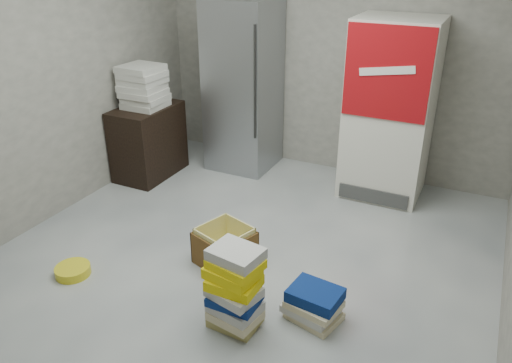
{
  "coord_description": "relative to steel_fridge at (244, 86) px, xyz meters",
  "views": [
    {
      "loc": [
        1.66,
        -2.77,
        2.43
      ],
      "look_at": [
        -0.04,
        0.7,
        0.56
      ],
      "focal_mm": 35.0,
      "sensor_mm": 36.0,
      "label": 1
    }
  ],
  "objects": [
    {
      "name": "phonebook_stack_side",
      "position": [
        1.7,
        -2.22,
        -0.83
      ],
      "size": [
        0.43,
        0.36,
        0.25
      ],
      "rotation": [
        0.0,
        0.0,
        -0.26
      ],
      "color": "beige",
      "rests_on": "ground"
    },
    {
      "name": "room_shell",
      "position": [
        0.9,
        -2.13,
        0.85
      ],
      "size": [
        4.04,
        5.04,
        2.82
      ],
      "color": "#9E998E",
      "rests_on": "ground"
    },
    {
      "name": "steel_fridge",
      "position": [
        0.0,
        0.0,
        0.0
      ],
      "size": [
        0.7,
        0.72,
        1.9
      ],
      "color": "#ABADB3",
      "rests_on": "ground"
    },
    {
      "name": "ground",
      "position": [
        0.9,
        -2.13,
        -0.95
      ],
      "size": [
        5.0,
        5.0,
        0.0
      ],
      "primitive_type": "plane",
      "color": "#BBBBB7",
      "rests_on": "ground"
    },
    {
      "name": "cardboard_box",
      "position": [
        0.8,
        -1.89,
        -0.82
      ],
      "size": [
        0.51,
        0.51,
        0.32
      ],
      "rotation": [
        0.0,
        0.0,
        -0.32
      ],
      "color": "yellow",
      "rests_on": "ground"
    },
    {
      "name": "coke_cooler",
      "position": [
        1.65,
        -0.01,
        -0.05
      ],
      "size": [
        0.8,
        0.73,
        1.8
      ],
      "color": "silver",
      "rests_on": "ground"
    },
    {
      "name": "bucket_lid",
      "position": [
        -0.22,
        -2.58,
        -0.91
      ],
      "size": [
        0.35,
        0.35,
        0.07
      ],
      "primitive_type": "cylinder",
      "rotation": [
        0.0,
        0.0,
        -0.32
      ],
      "color": "yellow",
      "rests_on": "ground"
    },
    {
      "name": "wood_shelf",
      "position": [
        -0.83,
        -0.73,
        -0.55
      ],
      "size": [
        0.5,
        0.8,
        0.8
      ],
      "primitive_type": "cube",
      "color": "black",
      "rests_on": "ground"
    },
    {
      "name": "phonebook_stack_main",
      "position": [
        1.24,
        -2.53,
        -0.64
      ],
      "size": [
        0.39,
        0.35,
        0.62
      ],
      "rotation": [
        0.0,
        0.0,
        -0.09
      ],
      "color": "#A19554",
      "rests_on": "ground"
    },
    {
      "name": "supply_box_stack",
      "position": [
        -0.82,
        -0.73,
        0.08
      ],
      "size": [
        0.44,
        0.43,
        0.45
      ],
      "color": "beige",
      "rests_on": "wood_shelf"
    }
  ]
}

